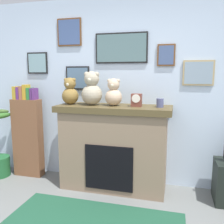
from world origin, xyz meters
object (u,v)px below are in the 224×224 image
at_px(bookshelf, 28,134).
at_px(teddy_bear_brown, 92,90).
at_px(fireplace, 114,147).
at_px(teddy_bear_grey, 70,92).
at_px(candle_jar, 160,103).
at_px(mantel_clock, 136,100).
at_px(teddy_bear_cream, 114,94).

height_order(bookshelf, teddy_bear_brown, teddy_bear_brown).
distance_m(fireplace, teddy_bear_grey, 0.95).
bearing_deg(candle_jar, fireplace, 178.31).
relative_size(bookshelf, mantel_clock, 8.51).
height_order(candle_jar, teddy_bear_brown, teddy_bear_brown).
bearing_deg(mantel_clock, bookshelf, 177.25).
bearing_deg(teddy_bear_brown, bookshelf, 175.76).
height_order(mantel_clock, teddy_bear_cream, teddy_bear_cream).
bearing_deg(teddy_bear_cream, mantel_clock, -0.21).
bearing_deg(teddy_bear_cream, fireplace, 89.78).
xyz_separation_m(fireplace, teddy_bear_brown, (-0.30, -0.02, 0.77)).
relative_size(fireplace, teddy_bear_brown, 3.37).
bearing_deg(fireplace, bookshelf, 177.45).
bearing_deg(bookshelf, teddy_bear_grey, -5.98).
xyz_separation_m(fireplace, bookshelf, (-1.37, 0.06, 0.07)).
height_order(bookshelf, mantel_clock, bookshelf).
distance_m(candle_jar, teddy_bear_cream, 0.61).
xyz_separation_m(mantel_clock, teddy_bear_grey, (-0.92, 0.00, 0.08)).
distance_m(candle_jar, teddy_bear_grey, 1.22).
xyz_separation_m(candle_jar, teddy_bear_cream, (-0.60, -0.00, 0.10)).
bearing_deg(bookshelf, teddy_bear_cream, -3.31).
bearing_deg(bookshelf, teddy_bear_brown, -4.24).
distance_m(fireplace, mantel_clock, 0.72).
bearing_deg(teddy_bear_grey, bookshelf, 174.02).
bearing_deg(teddy_bear_grey, teddy_bear_brown, -0.02).
xyz_separation_m(mantel_clock, teddy_bear_brown, (-0.60, 0.00, 0.12)).
relative_size(bookshelf, teddy_bear_grey, 3.83).
relative_size(bookshelf, candle_jar, 12.52).
bearing_deg(teddy_bear_grey, teddy_bear_cream, 0.00).
bearing_deg(fireplace, teddy_bear_grey, -178.31).
bearing_deg(bookshelf, fireplace, -2.55).
height_order(fireplace, mantel_clock, mantel_clock).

